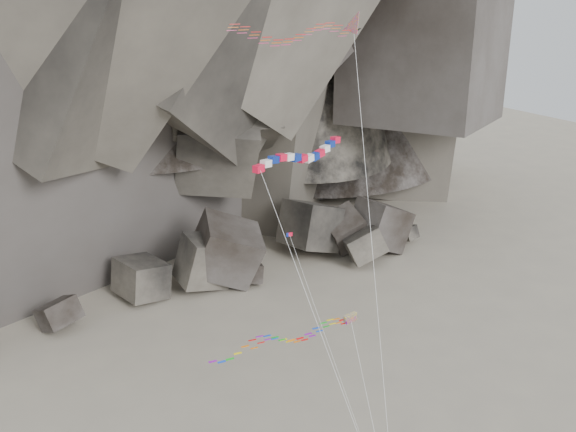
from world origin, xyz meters
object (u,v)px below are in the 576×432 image
banner_kite (301,157)px  parafoil_kite (278,339)px  pennant_kite (316,309)px  delta_kite (288,32)px

banner_kite → parafoil_kite: banner_kite is taller
pennant_kite → banner_kite: bearing=79.7°
delta_kite → parafoil_kite: (-2.93, -3.82, -21.12)m
delta_kite → parafoil_kite: delta_kite is taller
banner_kite → pennant_kite: banner_kite is taller
banner_kite → pennant_kite: size_ratio=1.33×
banner_kite → parafoil_kite: (-5.29, -5.98, -11.55)m
delta_kite → pennant_kite: (-0.18, -4.43, -19.17)m
banner_kite → parafoil_kite: bearing=-154.4°
banner_kite → parafoil_kite: 14.04m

